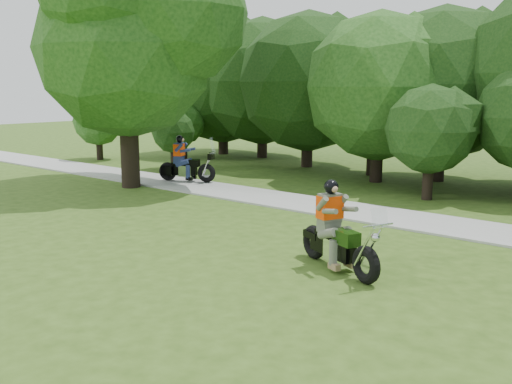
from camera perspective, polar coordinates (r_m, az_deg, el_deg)
The scene contains 5 objects.
ground at distance 9.80m, azimuth -4.33°, elevation -11.37°, with size 100.00×100.00×0.00m, color #314D16.
walkway at distance 16.24m, azimuth 15.73°, elevation -2.79°, with size 60.00×2.20×0.06m, color #959591.
big_tree_west at distance 21.64m, azimuth -12.28°, elevation 15.82°, with size 8.64×6.56×9.96m.
chopper_motorcycle at distance 11.62m, azimuth 7.92°, elevation -4.45°, with size 2.45×1.38×1.81m.
touring_motorcycle at distance 22.10m, azimuth -7.28°, elevation 2.72°, with size 2.21×1.38×1.78m.
Camera 1 is at (6.37, -6.50, 3.63)m, focal length 40.00 mm.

